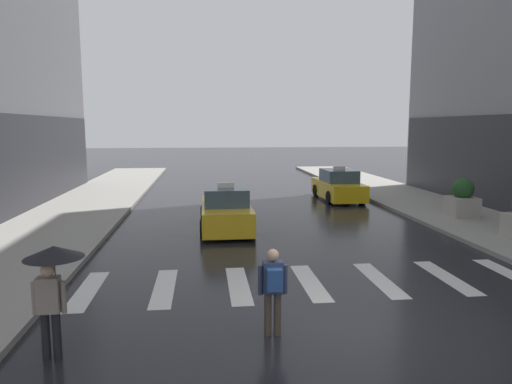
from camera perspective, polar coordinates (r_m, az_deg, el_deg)
The scene contains 7 objects.
ground_plane at distance 9.30m, azimuth 10.95°, elevation -16.71°, with size 160.00×160.00×0.00m, color black.
crosswalk_markings at distance 11.99m, azimuth 6.61°, elevation -10.85°, with size 11.30×2.80×0.01m.
taxi_lead at distance 17.68m, azimuth -3.70°, elevation -2.27°, with size 1.94×4.55×1.80m.
taxi_second at distance 25.21m, azimuth 10.00°, elevation 0.70°, with size 1.98×4.56×1.80m.
pedestrian_with_umbrella at distance 8.44m, azimuth -23.60°, elevation -8.85°, with size 0.96×0.96×1.94m.
pedestrian_with_backpack at distance 8.74m, azimuth 2.09°, elevation -11.33°, with size 0.55×0.43×1.65m.
planter_mid_block at distance 21.34m, azimuth 23.84°, elevation -0.77°, with size 1.10×1.10×1.60m.
Camera 1 is at (-2.61, -8.05, 3.86)m, focal length 32.81 mm.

